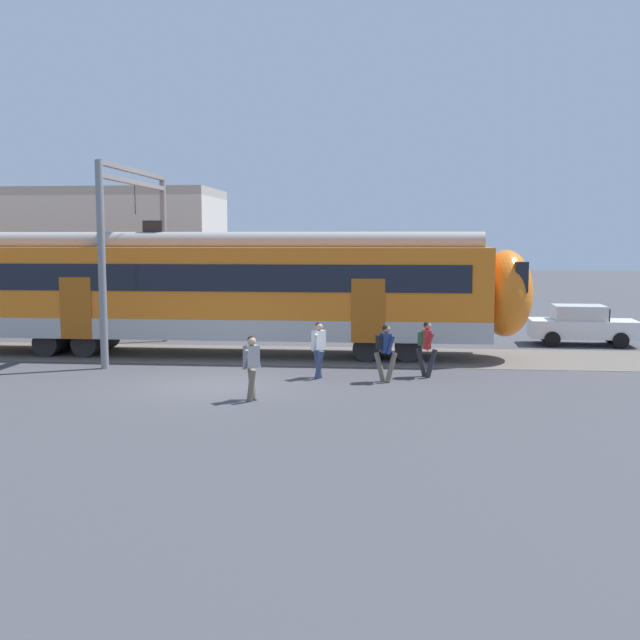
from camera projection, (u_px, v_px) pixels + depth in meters
ground_plane at (215, 385)px, 21.00m from camera, size 160.00×160.00×0.00m
pedestrian_grey at (252, 363)px, 18.85m from camera, size 0.46×0.70×1.67m
pedestrian_white at (319, 346)px, 21.93m from camera, size 0.43×0.68×1.67m
pedestrian_navy at (385, 348)px, 21.32m from camera, size 0.70×0.53×1.67m
pedestrian_red at (426, 344)px, 22.10m from camera, size 0.64×0.53×1.67m
parked_car_white at (582, 325)px, 28.88m from camera, size 4.07×1.91×1.54m
catenary_gantry at (136, 232)px, 26.39m from camera, size 0.24×6.64×6.53m
background_building at (61, 257)px, 35.70m from camera, size 15.06×5.00×9.20m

